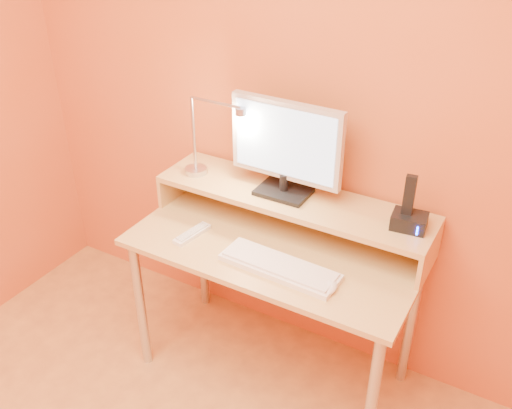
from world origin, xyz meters
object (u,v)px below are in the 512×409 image
Objects in this scene: lamp_base at (196,170)px; remote_control at (192,234)px; mouse at (330,286)px; monitor_panel at (286,141)px; phone_dock at (409,221)px; keyboard at (279,267)px.

lamp_base is 0.54× the size of remote_control.
lamp_base is at bearing 149.42° from mouse.
mouse is at bearing -40.82° from monitor_panel.
monitor_panel reaches higher than lamp_base.
phone_dock reaches higher than lamp_base.
mouse is (-0.18, -0.30, -0.17)m from phone_dock.
remote_control is (-0.65, 0.04, -0.01)m from mouse.
keyboard is (0.56, -0.26, -0.16)m from lamp_base.
monitor_panel reaches higher than keyboard.
mouse is 0.53× the size of remote_control.
lamp_base is 0.31m from remote_control.
monitor_panel is 0.61m from mouse.
monitor_panel is 1.02× the size of keyboard.
monitor_panel is 0.56m from remote_control.
mouse reaches higher than remote_control.
lamp_base is (-0.43, -0.04, -0.23)m from monitor_panel.
mouse is at bearing 5.24° from remote_control.
phone_dock is at bearing -0.11° from monitor_panel.
lamp_base is at bearing 175.38° from phone_dock.
monitor_panel is at bearing 127.03° from mouse.
mouse is 0.65m from remote_control.
remote_control is (-0.43, 0.02, -0.00)m from keyboard.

